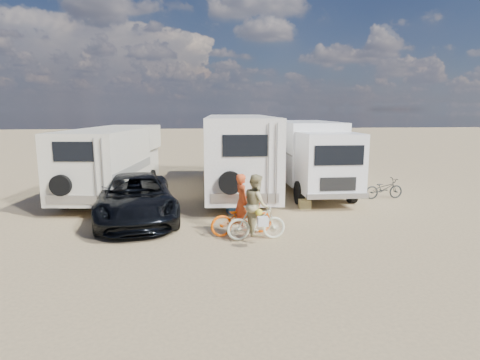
{
  "coord_description": "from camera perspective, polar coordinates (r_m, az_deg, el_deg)",
  "views": [
    {
      "loc": [
        -1.48,
        -10.64,
        3.78
      ],
      "look_at": [
        0.01,
        3.24,
        1.3
      ],
      "focal_mm": 29.75,
      "sensor_mm": 36.0,
      "label": 1
    }
  ],
  "objects": [
    {
      "name": "rider_man",
      "position": [
        12.09,
        0.28,
        -3.94
      ],
      "size": [
        0.53,
        0.7,
        1.71
      ],
      "primitive_type": "imported",
      "rotation": [
        0.0,
        0.0,
        1.79
      ],
      "color": "#DD4D20",
      "rests_on": "ground"
    },
    {
      "name": "ground",
      "position": [
        11.39,
        1.71,
        -9.32
      ],
      "size": [
        140.0,
        140.0,
        0.0
      ],
      "primitive_type": "plane",
      "color": "tan",
      "rests_on": "ground"
    },
    {
      "name": "rv_left",
      "position": [
        18.26,
        -17.76,
        2.38
      ],
      "size": [
        3.44,
        8.03,
        2.98
      ],
      "primitive_type": null,
      "rotation": [
        0.0,
        0.0,
        -0.12
      ],
      "color": "#EAE9CA",
      "rests_on": "ground"
    },
    {
      "name": "cooler",
      "position": [
        14.76,
        -0.72,
        -3.84
      ],
      "size": [
        0.64,
        0.51,
        0.46
      ],
      "primitive_type": "cube",
      "rotation": [
        0.0,
        0.0,
        0.17
      ],
      "color": "navy",
      "rests_on": "ground"
    },
    {
      "name": "bike_woman",
      "position": [
        11.7,
        2.34,
        -6.11
      ],
      "size": [
        1.77,
        0.6,
        1.05
      ],
      "primitive_type": "imported",
      "rotation": [
        0.0,
        0.0,
        1.64
      ],
      "color": "beige",
      "rests_on": "ground"
    },
    {
      "name": "crate",
      "position": [
        15.6,
        9.26,
        -3.44
      ],
      "size": [
        0.44,
        0.44,
        0.34
      ],
      "primitive_type": "cube",
      "rotation": [
        0.0,
        0.0,
        -0.04
      ],
      "color": "#91834D",
      "rests_on": "ground"
    },
    {
      "name": "bike_parked",
      "position": [
        18.11,
        19.93,
        -1.15
      ],
      "size": [
        1.73,
        0.71,
        0.89
      ],
      "primitive_type": "imported",
      "rotation": [
        0.0,
        0.0,
        1.64
      ],
      "color": "#242724",
      "rests_on": "ground"
    },
    {
      "name": "rider_woman",
      "position": [
        11.6,
        2.35,
        -4.38
      ],
      "size": [
        0.73,
        0.9,
        1.78
      ],
      "primitive_type": "imported",
      "rotation": [
        0.0,
        0.0,
        1.64
      ],
      "color": "tan",
      "rests_on": "ground"
    },
    {
      "name": "box_truck",
      "position": [
        18.31,
        10.32,
        3.11
      ],
      "size": [
        2.52,
        6.98,
        3.22
      ],
      "primitive_type": null,
      "rotation": [
        0.0,
        0.0,
        -0.01
      ],
      "color": "white",
      "rests_on": "ground"
    },
    {
      "name": "bike_man",
      "position": [
        12.18,
        0.27,
        -5.48
      ],
      "size": [
        2.07,
        1.1,
        1.03
      ],
      "primitive_type": "imported",
      "rotation": [
        0.0,
        0.0,
        1.79
      ],
      "color": "#EC5303",
      "rests_on": "ground"
    },
    {
      "name": "rv_main",
      "position": [
        18.19,
        -0.16,
        3.65
      ],
      "size": [
        3.33,
        9.73,
        3.49
      ],
      "primitive_type": null,
      "rotation": [
        0.0,
        0.0,
        -0.06
      ],
      "color": "white",
      "rests_on": "ground"
    },
    {
      "name": "dark_suv",
      "position": [
        14.19,
        -14.78,
        -2.48
      ],
      "size": [
        3.5,
        5.96,
        1.56
      ],
      "primitive_type": "imported",
      "rotation": [
        0.0,
        0.0,
        0.17
      ],
      "color": "black",
      "rests_on": "ground"
    }
  ]
}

